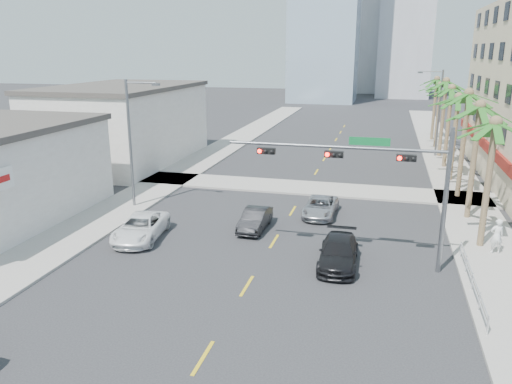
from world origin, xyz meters
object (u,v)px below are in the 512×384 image
Objects in this scene: car_parked_far at (141,228)px; car_lane_left at (255,219)px; traffic_signal_mast at (380,172)px; car_lane_center at (320,207)px; car_lane_right at (338,252)px; pedestrian at (497,236)px.

car_parked_far is 7.01m from car_lane_left.
car_parked_far is (-13.58, 0.46, -4.35)m from traffic_signal_mast.
traffic_signal_mast reaches higher than car_lane_center.
car_lane_right is at bearing -35.78° from car_lane_left.
car_lane_left is at bearing -14.63° from pedestrian.
car_lane_right is (5.61, -4.17, 0.04)m from car_lane_left.
car_parked_far is 20.17m from pedestrian.
car_lane_left is 0.89× the size of car_lane_center.
car_lane_left is (6.18, 3.32, -0.05)m from car_parked_far.
traffic_signal_mast is 9.52m from car_lane_center.
car_parked_far is 11.82m from car_lane_right.
car_lane_left is 2.03× the size of pedestrian.
pedestrian reaches higher than car_parked_far.
traffic_signal_mast is 9.41m from car_lane_left.
pedestrian is (8.21, 3.43, 0.44)m from car_lane_right.
car_lane_left is 6.99m from car_lane_right.
car_lane_right is at bearing 11.09° from pedestrian.
car_lane_right is 8.91m from pedestrian.
traffic_signal_mast is 2.79× the size of car_lane_left.
car_parked_far is 1.14× the size of car_lane_center.
pedestrian reaches higher than car_lane_right.
pedestrian is at bearing 25.38° from traffic_signal_mast.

